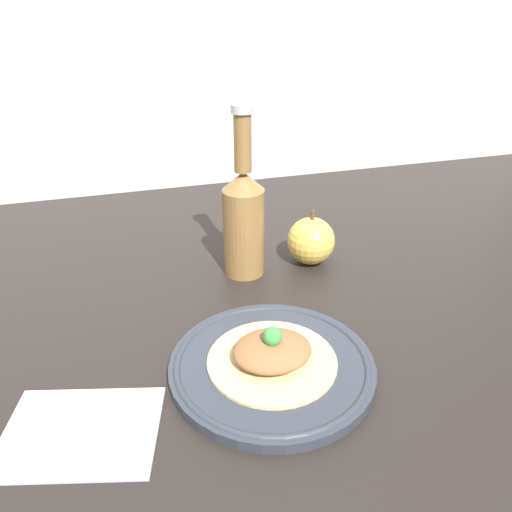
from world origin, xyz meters
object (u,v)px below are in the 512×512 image
plated_food (272,353)px  cider_bottle (244,217)px  apple (311,241)px  plate (272,365)px

plated_food → cider_bottle: bearing=82.9°
cider_bottle → apple: 12.95cm
plate → apple: apple is taller
plated_food → cider_bottle: (3.01, 24.27, 7.05)cm
plated_food → apple: bearing=59.0°
plate → apple: bearing=59.0°
plate → apple: size_ratio=2.63×
plate → plated_food: (0.00, -0.00, 1.89)cm
plate → cider_bottle: (3.01, 24.27, 8.94)cm
plate → plated_food: size_ratio=1.59×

